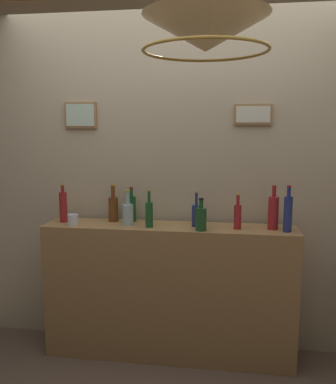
# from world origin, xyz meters

# --- Properties ---
(panelled_rear_partition) EXTENTS (3.17, 0.15, 2.74)m
(panelled_rear_partition) POSITION_xyz_m (-0.00, 1.10, 1.45)
(panelled_rear_partition) COLOR #BCAD8E
(panelled_rear_partition) RESTS_ON ground
(bar_shelf_unit) EXTENTS (1.79, 0.32, 0.98)m
(bar_shelf_unit) POSITION_xyz_m (0.00, 0.86, 0.49)
(bar_shelf_unit) COLOR #9E7547
(bar_shelf_unit) RESTS_ON ground
(liquor_bottle_port) EXTENTS (0.08, 0.08, 0.22)m
(liquor_bottle_port) POSITION_xyz_m (0.23, 0.76, 1.06)
(liquor_bottle_port) COLOR #1B4A21
(liquor_bottle_port) RESTS_ON bar_shelf_unit
(liquor_bottle_amaro) EXTENTS (0.08, 0.08, 0.25)m
(liquor_bottle_amaro) POSITION_xyz_m (-0.29, 0.83, 1.07)
(liquor_bottle_amaro) COLOR #A0BDBD
(liquor_bottle_amaro) RESTS_ON bar_shelf_unit
(liquor_bottle_vodka) EXTENTS (0.06, 0.06, 0.25)m
(liquor_bottle_vodka) POSITION_xyz_m (0.19, 0.87, 1.06)
(liquor_bottle_vodka) COLOR navy
(liquor_bottle_vodka) RESTS_ON bar_shelf_unit
(liquor_bottle_rum) EXTENTS (0.05, 0.05, 0.27)m
(liquor_bottle_rum) POSITION_xyz_m (-0.13, 0.80, 1.08)
(liquor_bottle_rum) COLOR #185023
(liquor_bottle_rum) RESTS_ON bar_shelf_unit
(liquor_bottle_mezcal) EXTENTS (0.07, 0.07, 0.26)m
(liquor_bottle_mezcal) POSITION_xyz_m (-0.29, 0.95, 1.08)
(liquor_bottle_mezcal) COLOR #174D26
(liquor_bottle_mezcal) RESTS_ON bar_shelf_unit
(liquor_bottle_tequila) EXTENTS (0.06, 0.06, 0.31)m
(liquor_bottle_tequila) POSITION_xyz_m (0.81, 0.81, 1.11)
(liquor_bottle_tequila) COLOR navy
(liquor_bottle_tequila) RESTS_ON bar_shelf_unit
(liquor_bottle_rye) EXTENTS (0.05, 0.05, 0.25)m
(liquor_bottle_rye) POSITION_xyz_m (0.48, 0.84, 1.07)
(liquor_bottle_rye) COLOR maroon
(liquor_bottle_rye) RESTS_ON bar_shelf_unit
(liquor_bottle_bourbon) EXTENTS (0.07, 0.07, 0.28)m
(liquor_bottle_bourbon) POSITION_xyz_m (-0.43, 0.94, 1.08)
(liquor_bottle_bourbon) COLOR brown
(liquor_bottle_bourbon) RESTS_ON bar_shelf_unit
(liquor_bottle_gin) EXTENTS (0.07, 0.07, 0.30)m
(liquor_bottle_gin) POSITION_xyz_m (0.72, 0.86, 1.10)
(liquor_bottle_gin) COLOR maroon
(liquor_bottle_gin) RESTS_ON bar_shelf_unit
(liquor_bottle_brandy) EXTENTS (0.06, 0.06, 0.28)m
(liquor_bottle_brandy) POSITION_xyz_m (-0.79, 0.86, 1.10)
(liquor_bottle_brandy) COLOR maroon
(liquor_bottle_brandy) RESTS_ON bar_shelf_unit
(glass_tumbler_rocks) EXTENTS (0.08, 0.08, 0.08)m
(glass_tumbler_rocks) POSITION_xyz_m (-0.68, 0.79, 1.02)
(glass_tumbler_rocks) COLOR silver
(glass_tumbler_rocks) RESTS_ON bar_shelf_unit
(pendant_lamp) EXTENTS (0.62, 0.62, 0.49)m
(pendant_lamp) POSITION_xyz_m (0.29, 0.12, 2.11)
(pendant_lamp) COLOR beige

